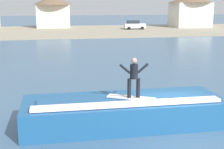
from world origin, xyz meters
TOP-DOWN VIEW (x-y plane):
  - ground_plane at (0.00, 0.00)m, footprint 260.00×260.00m
  - wave_crest at (-1.93, 0.67)m, footprint 8.54×2.94m
  - surfboard at (-1.72, 0.27)m, footprint 1.99×1.37m
  - surfer at (-1.62, 0.21)m, footprint 1.22×0.32m
  - shoreline_bank at (0.00, 49.02)m, footprint 120.00×27.49m
  - car_far_shore at (11.13, 50.35)m, footprint 4.14×2.06m
  - house_gabled_white at (24.63, 54.60)m, footprint 9.39×9.39m
  - house_small_cottage at (-4.65, 57.69)m, footprint 8.36×8.36m

SIDE VIEW (x-z plane):
  - ground_plane at x=0.00m, z-range 0.00..0.00m
  - shoreline_bank at x=0.00m, z-range 0.00..0.09m
  - wave_crest at x=-1.93m, z-range -0.04..1.25m
  - car_far_shore at x=11.13m, z-range 0.01..1.87m
  - surfboard at x=-1.72m, z-range 1.28..1.34m
  - surfer at x=-1.62m, z-range 1.44..3.10m
  - house_gabled_white at x=24.63m, z-range 0.39..7.37m
  - house_small_cottage at x=-4.65m, z-range 0.57..7.30m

